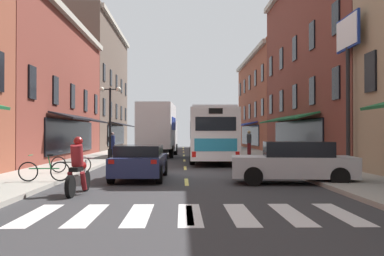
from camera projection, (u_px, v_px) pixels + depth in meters
ground_plane at (186, 174)px, 19.71m from camera, size 34.80×80.00×0.10m
lane_centre_dashes at (186, 174)px, 19.46m from camera, size 0.14×73.90×0.01m
crosswalk_near at (190, 214)px, 9.71m from camera, size 7.10×2.80×0.01m
sidewalk_left at (50, 172)px, 19.57m from camera, size 3.00×80.00×0.14m
sidewalk_right at (319, 171)px, 19.84m from camera, size 3.00×80.00×0.14m
billboard_sign at (348, 55)px, 19.55m from camera, size 0.40×2.53×6.74m
transit_bus at (211, 134)px, 28.53m from camera, size 2.85×11.90×3.24m
box_truck at (159, 130)px, 33.72m from camera, size 2.81×8.15×3.89m
sedan_near at (140, 162)px, 17.12m from camera, size 1.98×4.46×1.30m
sedan_mid at (294, 162)px, 15.73m from camera, size 4.40×2.38×1.46m
sedan_far at (165, 144)px, 44.61m from camera, size 2.04×4.61×1.36m
motorcycle_rider at (78, 170)px, 12.88m from camera, size 0.62×2.07×1.66m
bicycle_near at (71, 164)px, 18.45m from camera, size 1.71×0.48×0.91m
bicycle_mid at (44, 171)px, 15.12m from camera, size 1.71×0.48×0.91m
pedestrian_near at (112, 143)px, 33.59m from camera, size 0.53×0.42×1.70m
pedestrian_mid at (249, 142)px, 34.13m from camera, size 0.36×0.36×1.82m
street_lamp_twin at (110, 118)px, 29.39m from camera, size 1.42×0.32×4.66m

